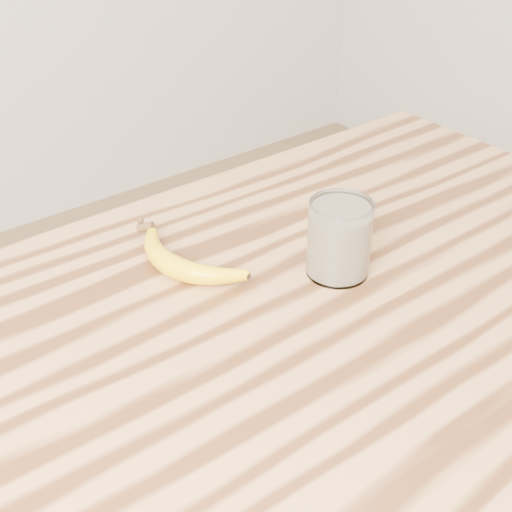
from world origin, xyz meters
TOP-DOWN VIEW (x-y plane):
  - table at (0.00, 0.00)m, footprint 1.20×0.80m
  - smoothie_glass at (0.08, 0.05)m, footprint 0.09×0.09m
  - banana at (-0.11, 0.18)m, footprint 0.15×0.28m

SIDE VIEW (x-z plane):
  - table at x=0.00m, z-range 0.32..1.22m
  - banana at x=-0.11m, z-range 0.90..0.93m
  - smoothie_glass at x=0.08m, z-range 0.90..1.01m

